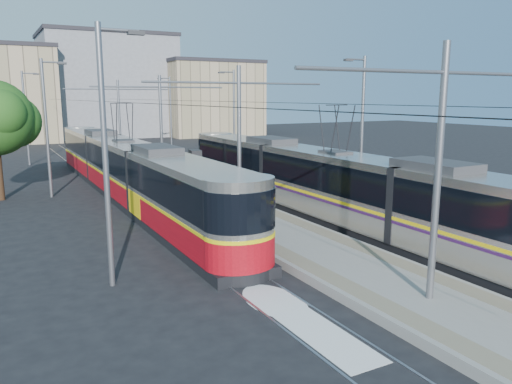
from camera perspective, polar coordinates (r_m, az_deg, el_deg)
ground at (r=18.03m, az=9.67°, el=-8.36°), size 160.00×160.00×0.00m
platform at (r=32.64m, az=-8.95°, el=0.62°), size 4.00×50.00×0.30m
tactile_strip_left at (r=32.17m, az=-11.40°, el=0.67°), size 0.70×50.00×0.01m
tactile_strip_right at (r=33.12m, az=-6.60°, el=1.10°), size 0.70×50.00×0.01m
rails at (r=32.67m, az=-8.95°, el=0.39°), size 8.71×70.00×0.03m
track_arrow at (r=13.80m, az=5.38°, el=-14.41°), size 1.20×5.00×0.01m
tram_left at (r=30.36m, az=-14.77°, el=2.60°), size 2.43×32.25×5.50m
tram_right at (r=23.71m, az=8.94°, el=0.96°), size 2.43×29.63×5.50m
catenary at (r=29.49m, az=-7.34°, el=8.14°), size 9.20×70.00×7.00m
street_lamps at (r=35.97m, az=-11.30°, el=7.96°), size 15.18×38.22×8.00m
shelter at (r=30.64m, az=-6.93°, el=2.67°), size 0.83×1.18×2.40m
building_centre at (r=79.11m, az=-16.59°, el=11.57°), size 18.36×14.28×14.84m
building_right at (r=77.62m, az=-5.24°, el=10.64°), size 14.28×10.20×11.19m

